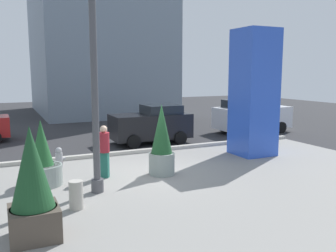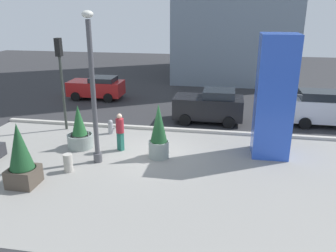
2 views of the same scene
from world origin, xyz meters
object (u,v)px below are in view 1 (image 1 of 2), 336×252
object	(u,v)px
lamp_post	(95,90)
car_passing_lane	(251,116)
potted_plant_by_pillar	(162,143)
art_pillar_blue	(254,93)
potted_plant_near_left	(42,162)
potted_plant_near_right	(32,187)
pedestrian_on_sidewalk	(104,149)
car_curb_east	(152,124)
fire_hydrant	(59,157)
concrete_bollard	(76,195)

from	to	relation	value
lamp_post	car_passing_lane	world-z (taller)	lamp_post
potted_plant_by_pillar	art_pillar_blue	bearing A→B (deg)	14.12
potted_plant_by_pillar	potted_plant_near_left	xyz separation A→B (m)	(-3.83, 0.46, -0.34)
potted_plant_near_right	pedestrian_on_sidewalk	xyz separation A→B (m)	(2.53, 3.76, -0.16)
pedestrian_on_sidewalk	lamp_post	bearing A→B (deg)	-113.33
potted_plant_by_pillar	car_passing_lane	xyz separation A→B (m)	(8.33, 5.86, -0.14)
lamp_post	car_curb_east	distance (m)	7.86
lamp_post	pedestrian_on_sidewalk	size ratio (longest dim) A/B	3.49
fire_hydrant	potted_plant_near_left	bearing A→B (deg)	-111.39
potted_plant_near_right	potted_plant_near_left	world-z (taller)	potted_plant_near_right
art_pillar_blue	potted_plant_near_left	xyz separation A→B (m)	(-8.60, -0.74, -1.87)
art_pillar_blue	car_passing_lane	size ratio (longest dim) A/B	1.17
potted_plant_near_right	fire_hydrant	bearing A→B (deg)	76.70
art_pillar_blue	lamp_post	bearing A→B (deg)	-163.79
art_pillar_blue	potted_plant_by_pillar	bearing A→B (deg)	-165.88
potted_plant_near_left	car_curb_east	xyz separation A→B (m)	(5.68, 4.88, 0.18)
concrete_bollard	pedestrian_on_sidewalk	distance (m)	2.88
potted_plant_near_right	car_passing_lane	distance (m)	15.69
art_pillar_blue	car_passing_lane	distance (m)	6.10
fire_hydrant	potted_plant_near_right	bearing A→B (deg)	-103.30
car_passing_lane	lamp_post	bearing A→B (deg)	-147.92
concrete_bollard	car_passing_lane	distance (m)	14.03
potted_plant_by_pillar	car_passing_lane	distance (m)	10.18
lamp_post	fire_hydrant	world-z (taller)	lamp_post
potted_plant_near_right	car_curb_east	size ratio (longest dim) A/B	0.63
art_pillar_blue	potted_plant_near_left	size ratio (longest dim) A/B	2.55
potted_plant_by_pillar	fire_hydrant	size ratio (longest dim) A/B	3.24
concrete_bollard	pedestrian_on_sidewalk	xyz separation A→B (m)	(1.41, 2.44, 0.61)
lamp_post	car_curb_east	world-z (taller)	lamp_post
fire_hydrant	pedestrian_on_sidewalk	xyz separation A→B (m)	(1.16, -2.02, 0.61)
concrete_bollard	lamp_post	bearing A→B (deg)	52.86
lamp_post	potted_plant_near_right	size ratio (longest dim) A/B	2.54
lamp_post	potted_plant_by_pillar	world-z (taller)	lamp_post
concrete_bollard	car_curb_east	world-z (taller)	car_curb_east
lamp_post	car_curb_east	bearing A→B (deg)	55.36
lamp_post	potted_plant_near_right	world-z (taller)	lamp_post
potted_plant_by_pillar	potted_plant_near_left	distance (m)	3.87
fire_hydrant	car_curb_east	xyz separation A→B (m)	(4.89, 2.86, 0.57)
potted_plant_by_pillar	fire_hydrant	bearing A→B (deg)	140.78
potted_plant_by_pillar	pedestrian_on_sidewalk	distance (m)	1.94
potted_plant_by_pillar	car_passing_lane	size ratio (longest dim) A/B	0.54
lamp_post	art_pillar_blue	world-z (taller)	lamp_post
potted_plant_near_left	car_passing_lane	size ratio (longest dim) A/B	0.46
potted_plant_near_right	pedestrian_on_sidewalk	distance (m)	4.54
potted_plant_by_pillar	concrete_bollard	size ratio (longest dim) A/B	3.24
concrete_bollard	car_passing_lane	size ratio (longest dim) A/B	0.17
car_curb_east	potted_plant_near_left	bearing A→B (deg)	-139.34
potted_plant_by_pillar	concrete_bollard	xyz separation A→B (m)	(-3.28, -1.99, -0.72)
art_pillar_blue	potted_plant_near_right	xyz separation A→B (m)	(-9.18, -4.50, -1.49)
potted_plant_near_right	car_curb_east	bearing A→B (deg)	54.10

